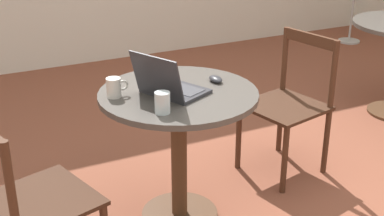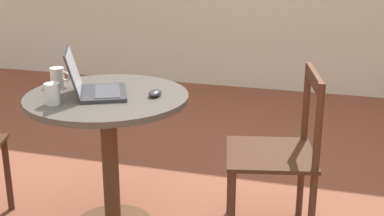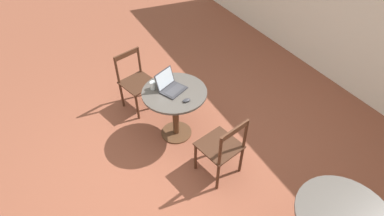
% 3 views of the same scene
% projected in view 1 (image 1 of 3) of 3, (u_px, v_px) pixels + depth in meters
% --- Properties ---
extents(ground_plane, '(16.00, 16.00, 0.00)m').
position_uv_depth(ground_plane, '(305.00, 211.00, 3.06)').
color(ground_plane, brown).
extents(cafe_table_near, '(0.82, 0.82, 0.75)m').
position_uv_depth(cafe_table_near, '(179.00, 122.00, 2.80)').
color(cafe_table_near, '#51331E').
rests_on(cafe_table_near, ground_plane).
extents(chair_near_left, '(0.55, 0.55, 0.88)m').
position_uv_depth(chair_near_left, '(31.00, 205.00, 2.31)').
color(chair_near_left, '#472819').
rests_on(chair_near_left, ground_plane).
extents(chair_near_right, '(0.53, 0.53, 0.88)m').
position_uv_depth(chair_near_right, '(289.00, 105.00, 3.35)').
color(chair_near_right, '#472819').
rests_on(chair_near_right, ground_plane).
extents(laptop, '(0.39, 0.39, 0.24)m').
position_uv_depth(laptop, '(170.00, 86.00, 2.67)').
color(laptop, '#2D2D33').
rests_on(laptop, cafe_table_near).
extents(mouse, '(0.06, 0.10, 0.03)m').
position_uv_depth(mouse, '(216.00, 79.00, 2.86)').
color(mouse, '#2D2D33').
rests_on(mouse, cafe_table_near).
extents(mug, '(0.11, 0.07, 0.10)m').
position_uv_depth(mug, '(114.00, 87.00, 2.65)').
color(mug, silver).
rests_on(mug, cafe_table_near).
extents(drinking_glass, '(0.07, 0.07, 0.10)m').
position_uv_depth(drinking_glass, '(162.00, 103.00, 2.46)').
color(drinking_glass, silver).
rests_on(drinking_glass, cafe_table_near).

